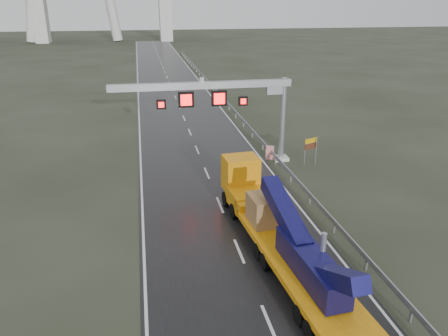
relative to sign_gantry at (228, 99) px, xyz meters
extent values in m
plane|color=#282C1E|center=(-2.10, -17.99, -5.61)|extent=(400.00, 400.00, 0.00)
cube|color=black|center=(-2.10, 22.01, -5.60)|extent=(11.00, 200.00, 0.02)
cube|color=beige|center=(4.80, 0.01, -5.46)|extent=(1.20, 1.20, 0.30)
cylinder|color=#96989E|center=(4.80, 0.01, -2.01)|extent=(0.48, 0.48, 7.20)
cube|color=#96989E|center=(-2.10, 0.01, 1.19)|extent=(14.80, 0.55, 0.55)
cube|color=#96989E|center=(4.00, 0.01, 0.69)|extent=(1.40, 0.35, 0.90)
cube|color=#96989E|center=(-2.10, 0.01, 1.64)|extent=(0.35, 0.35, 0.35)
cube|color=black|center=(-3.40, -0.04, 0.09)|extent=(1.25, 0.25, 1.25)
cube|color=#FF0C0C|center=(-3.40, -0.18, 0.09)|extent=(0.90, 0.02, 0.90)
cube|color=black|center=(-0.70, -0.04, 0.09)|extent=(1.25, 0.25, 1.25)
cube|color=#FF0C0C|center=(-0.70, -0.18, 0.09)|extent=(0.90, 0.02, 0.90)
cube|color=black|center=(-5.40, -0.04, -0.21)|extent=(0.75, 0.25, 0.75)
cube|color=#FF0C0C|center=(-5.40, -0.18, -0.21)|extent=(0.54, 0.02, 0.54)
cube|color=black|center=(1.30, -0.04, -0.21)|extent=(0.75, 0.25, 0.75)
cube|color=#FF0C0C|center=(1.30, -0.18, -0.21)|extent=(0.54, 0.02, 0.54)
cube|color=beige|center=(-37.10, 122.01, 4.89)|extent=(4.00, 6.00, 21.00)
cube|color=beige|center=(2.90, 122.01, 4.89)|extent=(4.00, 6.00, 21.00)
cube|color=#FE9E0E|center=(0.16, -17.63, -4.66)|extent=(3.58, 12.93, 0.32)
cube|color=#FE9E0E|center=(-0.39, -10.91, -4.29)|extent=(2.45, 1.28, 0.46)
cube|color=#FE9E0E|center=(-0.51, -9.46, -4.52)|extent=(2.58, 2.92, 1.09)
cube|color=#FE9E0E|center=(-0.64, -7.82, -3.43)|extent=(2.42, 2.00, 2.37)
cube|color=black|center=(-0.71, -6.89, -3.15)|extent=(2.09, 0.22, 1.09)
cube|color=#131150|center=(0.23, -18.54, -3.79)|extent=(1.71, 5.55, 1.28)
cube|color=#131150|center=(-0.03, -15.36, -2.70)|extent=(1.31, 5.08, 2.33)
cube|color=#131150|center=(0.42, -20.81, -2.97)|extent=(1.11, 3.67, 2.20)
cylinder|color=#96989E|center=(0.78, -18.50, -2.97)|extent=(0.29, 0.29, 1.46)
cube|color=#A17949|center=(-0.23, -12.91, -3.68)|extent=(2.16, 2.16, 1.64)
cylinder|color=black|center=(0.49, -21.72, -5.16)|extent=(2.71, 1.12, 0.91)
cylinder|color=black|center=(-0.03, -15.36, -5.16)|extent=(2.71, 1.12, 0.91)
cylinder|color=black|center=(-0.62, -8.00, -5.11)|extent=(2.53, 1.20, 1.00)
cylinder|color=#96989E|center=(6.40, -1.55, -4.43)|extent=(0.08, 0.08, 2.37)
cylinder|color=#96989E|center=(7.39, -1.55, -4.43)|extent=(0.08, 0.08, 2.37)
cube|color=#E2A40B|center=(6.90, -1.55, -3.49)|extent=(1.29, 0.60, 0.39)
cube|color=#552918|center=(6.90, -1.55, -3.99)|extent=(1.29, 0.60, 0.44)
cube|color=red|center=(3.90, 0.40, -5.02)|extent=(0.78, 0.60, 1.18)
camera|label=1|loc=(-6.90, -34.59, 7.57)|focal=35.00mm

